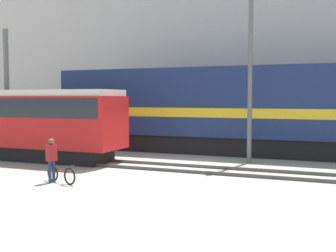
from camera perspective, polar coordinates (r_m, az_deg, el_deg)
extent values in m
plane|color=#9E998C|center=(19.33, 0.43, -5.38)|extent=(120.00, 120.00, 0.00)
cube|color=#47423D|center=(17.92, -1.38, -5.89)|extent=(60.00, 0.07, 0.14)
cube|color=#47423D|center=(19.23, 0.32, -5.22)|extent=(60.00, 0.07, 0.14)
cube|color=#47423D|center=(23.36, 4.35, -3.61)|extent=(60.00, 0.07, 0.14)
cube|color=#47423D|center=(24.72, 5.36, -3.20)|extent=(60.00, 0.07, 0.14)
cube|color=#B7B2A8|center=(32.29, 9.49, 9.22)|extent=(45.49, 6.00, 12.29)
cube|color=black|center=(23.43, 10.11, -2.58)|extent=(19.90, 2.55, 1.00)
cube|color=navy|center=(23.29, 10.18, 3.22)|extent=(21.63, 3.00, 3.73)
cube|color=gold|center=(23.30, 10.16, 1.84)|extent=(21.20, 3.04, 0.50)
cube|color=black|center=(22.70, -19.18, -3.32)|extent=(9.64, 2.00, 0.70)
cube|color=red|center=(22.56, -19.27, 0.68)|extent=(10.96, 2.50, 2.48)
cube|color=#1E2328|center=(22.53, -19.31, 2.43)|extent=(10.52, 2.54, 0.90)
cube|color=beige|center=(22.53, -19.35, 4.21)|extent=(10.74, 2.38, 0.30)
torus|color=black|center=(15.46, -13.18, -6.65)|extent=(0.62, 0.24, 0.63)
torus|color=black|center=(16.25, -15.34, -6.18)|extent=(0.62, 0.24, 0.63)
cylinder|color=#B21E1E|center=(15.84, -14.30, -6.02)|extent=(0.82, 0.28, 0.04)
cylinder|color=#B21E1E|center=(16.11, -15.04, -5.75)|extent=(0.03, 0.03, 0.28)
cylinder|color=#262626|center=(15.40, -13.20, -5.32)|extent=(0.15, 0.43, 0.02)
cylinder|color=#232D4C|center=(16.09, -15.23, -5.97)|extent=(0.11, 0.11, 0.80)
cylinder|color=#232D4C|center=(16.00, -15.70, -6.03)|extent=(0.11, 0.11, 0.80)
cube|color=maroon|center=(15.94, -15.51, -3.51)|extent=(0.32, 0.41, 0.61)
sphere|color=brown|center=(15.89, -15.54, -2.03)|extent=(0.22, 0.22, 0.22)
cylinder|color=#595959|center=(27.12, -20.99, 4.63)|extent=(0.31, 0.31, 7.18)
cylinder|color=#595959|center=(20.31, 11.09, 9.01)|extent=(0.21, 0.21, 9.91)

